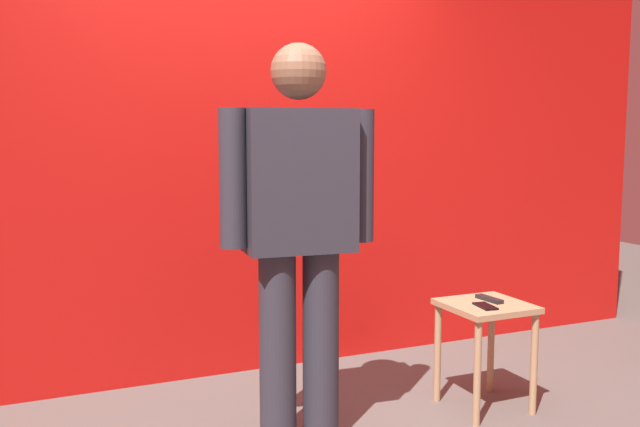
# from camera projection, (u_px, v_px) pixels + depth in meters

# --- Properties ---
(back_wall_red) EXTENTS (5.97, 0.12, 2.98)m
(back_wall_red) POSITION_uv_depth(u_px,v_px,m) (238.00, 120.00, 4.05)
(back_wall_red) COLOR red
(back_wall_red) RESTS_ON ground_plane
(standing_person) EXTENTS (0.72, 0.28, 1.81)m
(standing_person) POSITION_uv_depth(u_px,v_px,m) (299.00, 225.00, 3.10)
(standing_person) COLOR #2D2D38
(standing_person) RESTS_ON ground_plane
(side_table) EXTENTS (0.41, 0.41, 0.55)m
(side_table) POSITION_uv_depth(u_px,v_px,m) (486.00, 325.00, 3.57)
(side_table) COLOR tan
(side_table) RESTS_ON ground_plane
(cell_phone) EXTENTS (0.09, 0.15, 0.01)m
(cell_phone) POSITION_uv_depth(u_px,v_px,m) (485.00, 306.00, 3.47)
(cell_phone) COLOR black
(cell_phone) RESTS_ON side_table
(tv_remote) EXTENTS (0.06, 0.17, 0.02)m
(tv_remote) POSITION_uv_depth(u_px,v_px,m) (489.00, 299.00, 3.60)
(tv_remote) COLOR black
(tv_remote) RESTS_ON side_table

